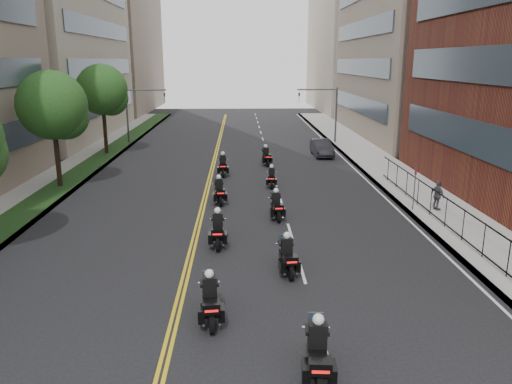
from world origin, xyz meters
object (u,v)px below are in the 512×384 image
Objects in this scene: motorcycle_3 at (287,257)px; motorcycle_8 at (223,166)px; motorcycle_1 at (318,355)px; motorcycle_4 at (218,231)px; parked_sedan at (322,148)px; motorcycle_5 at (276,207)px; motorcycle_9 at (266,157)px; motorcycle_6 at (219,192)px; pedestrian_c at (438,195)px; motorcycle_2 at (210,302)px; motorcycle_7 at (272,178)px.

motorcycle_8 reaches higher than motorcycle_3.
motorcycle_1 is 1.10× the size of motorcycle_3.
parked_sedan is at bearing 67.76° from motorcycle_4.
motorcycle_1 reaches higher than motorcycle_8.
motorcycle_9 is at bearing 84.84° from motorcycle_5.
motorcycle_6 is 0.96× the size of motorcycle_8.
motorcycle_4 is at bearing 126.72° from motorcycle_3.
pedestrian_c is at bearing -63.32° from motorcycle_9.
motorcycle_1 reaches higher than motorcycle_5.
motorcycle_2 is at bearing -133.09° from motorcycle_3.
motorcycle_1 reaches higher than motorcycle_6.
motorcycle_7 is (3.14, 10.83, -0.10)m from motorcycle_4.
motorcycle_3 is 7.09m from motorcycle_5.
motorcycle_1 is 32.42m from parked_sedan.
motorcycle_1 is 17.28m from pedestrian_c.
motorcycle_2 is 4.70m from motorcycle_3.
motorcycle_6 is at bearing 131.33° from motorcycle_5.
motorcycle_5 is 0.51× the size of parked_sedan.
motorcycle_5 is 0.99× the size of motorcycle_9.
motorcycle_9 is (3.35, 10.99, -0.01)m from motorcycle_6.
motorcycle_8 reaches higher than parked_sedan.
motorcycle_5 is (2.93, 10.82, -0.04)m from motorcycle_2.
motorcycle_1 is 1.04× the size of motorcycle_8.
motorcycle_2 is 1.05× the size of motorcycle_9.
motorcycle_1 is 24.62m from motorcycle_8.
motorcycle_8 is (-3.36, 3.52, 0.10)m from motorcycle_7.
pedestrian_c reaches higher than motorcycle_9.
motorcycle_6 is 1.12× the size of motorcycle_7.
motorcycle_7 is 10.75m from pedestrian_c.
motorcycle_3 is 21.17m from motorcycle_9.
motorcycle_1 reaches higher than motorcycle_3.
motorcycle_8 is (-0.26, 21.24, 0.01)m from motorcycle_2.
motorcycle_6 reaches higher than motorcycle_3.
motorcycle_9 is at bearing 78.59° from motorcycle_4.
motorcycle_8 is (-3.27, 24.40, -0.03)m from motorcycle_1.
motorcycle_4 is (-3.05, 10.05, -0.03)m from motorcycle_1.
motorcycle_6 is at bearing 101.22° from motorcycle_3.
pedestrian_c is at bearing -79.19° from parked_sedan.
motorcycle_9 is at bearing 83.61° from motorcycle_3.
pedestrian_c is (3.69, -17.20, 0.27)m from parked_sedan.
motorcycle_3 is 10.64m from motorcycle_6.
motorcycle_7 is 0.86× the size of motorcycle_8.
motorcycle_7 is at bearing 83.27° from motorcycle_3.
motorcycle_4 is 11.27m from motorcycle_7.
motorcycle_2 is 0.99× the size of motorcycle_4.
motorcycle_2 reaches higher than motorcycle_7.
motorcycle_1 is 1.49× the size of pedestrian_c.
pedestrian_c reaches higher than parked_sedan.
motorcycle_1 reaches higher than motorcycle_7.
pedestrian_c is (8.94, 14.79, 0.26)m from motorcycle_1.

